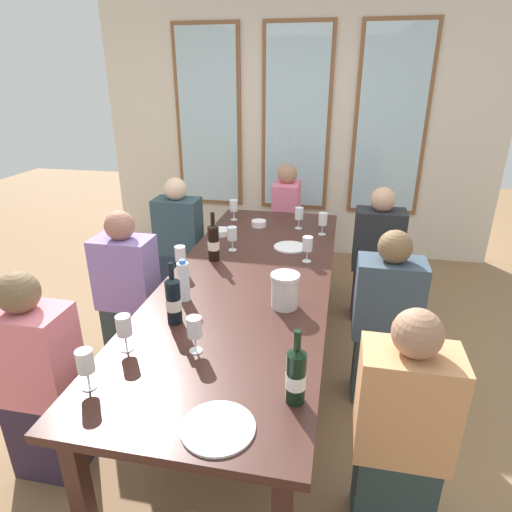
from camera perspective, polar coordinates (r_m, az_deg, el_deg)
The scene contains 28 objects.
ground_plane at distance 3.09m, azimuth -0.85°, elevation -15.29°, with size 12.00×12.00×0.00m, color olive.
back_wall_with_windows at distance 4.82m, azimuth 5.31°, elevation 17.25°, with size 4.19×0.10×2.90m.
dining_table at distance 2.72m, azimuth -0.93°, elevation -3.95°, with size 0.99×2.80×0.74m.
white_plate_0 at distance 3.16m, azimuth 4.47°, elevation 1.17°, with size 0.23×0.23×0.01m, color white.
white_plate_1 at distance 1.66m, azimuth -4.99°, elevation -21.40°, with size 0.27×0.27×0.01m, color white.
metal_pitcher at distance 2.33m, azimuth 3.79°, elevation -4.50°, with size 0.16×0.16×0.19m.
wine_bottle_0 at distance 1.70m, azimuth 5.23°, elevation -15.21°, with size 0.08×0.08×0.31m.
wine_bottle_1 at distance 2.91m, azimuth -5.57°, elevation 1.86°, with size 0.08×0.08×0.33m.
wine_bottle_2 at distance 2.21m, azimuth -10.72°, elevation -5.64°, with size 0.08×0.08×0.33m.
tasting_bowl_0 at distance 3.41m, azimuth -4.62°, elevation 3.16°, with size 0.14×0.14×0.04m, color white.
tasting_bowl_1 at distance 3.59m, azimuth 0.38°, elevation 4.27°, with size 0.12×0.12×0.05m, color white.
water_bottle at distance 2.42m, azimuth -9.42°, elevation -3.25°, with size 0.06×0.06×0.24m.
wine_glass_0 at distance 3.07m, azimuth -3.12°, elevation 2.79°, with size 0.07×0.07×0.17m.
wine_glass_1 at distance 3.74m, azimuth -2.93°, elevation 6.53°, with size 0.07×0.07×0.17m.
wine_glass_2 at distance 2.89m, azimuth 6.73°, elevation 1.43°, with size 0.07×0.07×0.17m.
wine_glass_3 at distance 1.97m, azimuth -8.03°, elevation -9.28°, with size 0.07×0.07×0.17m.
wine_glass_4 at distance 2.76m, azimuth -9.85°, elevation 0.21°, with size 0.07×0.07×0.17m.
wine_glass_5 at distance 3.53m, azimuth 5.64°, elevation 5.48°, with size 0.07×0.07×0.17m.
wine_glass_6 at distance 1.87m, azimuth -21.36°, elevation -12.88°, with size 0.07×0.07×0.17m.
wine_glass_7 at distance 2.05m, azimuth -16.85°, elevation -8.77°, with size 0.07×0.07×0.17m.
wine_glass_8 at distance 3.42m, azimuth 8.72°, elevation 4.65°, with size 0.07×0.07×0.17m.
seated_person_0 at distance 3.07m, azimuth -16.32°, elevation -4.86°, with size 0.38×0.24×1.11m.
seated_person_1 at distance 2.74m, azimuth 16.48°, elevation -8.40°, with size 0.38×0.24×1.11m.
seated_person_2 at distance 2.42m, azimuth -26.43°, elevation -14.62°, with size 0.38×0.24×1.11m.
seated_person_3 at distance 2.03m, azimuth 18.32°, elevation -21.27°, with size 0.38×0.24×1.11m.
seated_person_4 at distance 3.87m, azimuth -9.96°, elevation 1.57°, with size 0.38×0.24×1.11m.
seated_person_5 at distance 3.64m, azimuth 15.40°, elevation -0.34°, with size 0.38×0.24×1.11m.
seated_person_6 at distance 4.38m, azimuth 3.93°, elevation 4.37°, with size 0.24×0.38×1.11m.
Camera 1 is at (0.52, -2.38, 1.90)m, focal length 30.67 mm.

